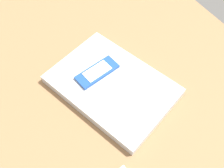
# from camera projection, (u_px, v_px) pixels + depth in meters

# --- Properties ---
(desk_surface) EXTENTS (1.20, 0.80, 0.03)m
(desk_surface) POSITION_uv_depth(u_px,v_px,m) (130.00, 89.00, 0.71)
(desk_surface) COLOR olive
(desk_surface) RESTS_ON ground
(laptop_closed) EXTENTS (0.37, 0.31, 0.03)m
(laptop_closed) POSITION_uv_depth(u_px,v_px,m) (112.00, 85.00, 0.68)
(laptop_closed) COLOR #B7BABC
(laptop_closed) RESTS_ON desk_surface
(cell_phone_on_laptop) EXTENTS (0.07, 0.13, 0.01)m
(cell_phone_on_laptop) POSITION_uv_depth(u_px,v_px,m) (97.00, 72.00, 0.69)
(cell_phone_on_laptop) COLOR #1E479E
(cell_phone_on_laptop) RESTS_ON laptop_closed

